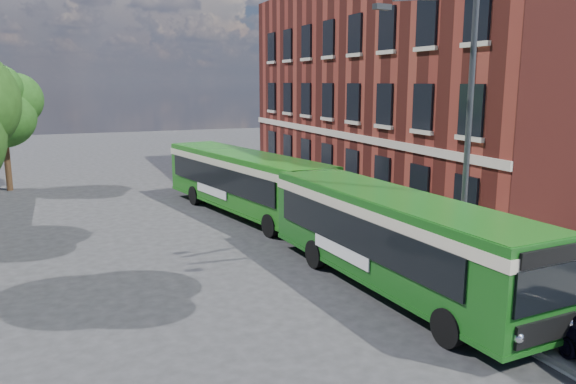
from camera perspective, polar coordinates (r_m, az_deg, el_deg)
name	(u,v)px	position (r m, az deg, el deg)	size (l,w,h in m)	color
ground	(283,289)	(17.93, -0.51, -9.86)	(120.00, 120.00, 0.00)	#252527
pavement	(356,213)	(27.72, 6.88, -2.18)	(6.00, 48.00, 0.15)	gray
kerb_line	(298,221)	(26.43, 1.07, -2.92)	(0.12, 48.00, 0.01)	beige
brick_office	(431,72)	(34.15, 14.36, 11.72)	(12.10, 26.00, 14.20)	maroon
street_lamp	(458,138)	(17.53, 16.90, 5.31)	(2.96, 2.38, 9.00)	#3A3C3F
bus_stop_sign	(525,261)	(17.07, 22.94, -6.51)	(0.35, 0.08, 2.52)	#3A3C3F
bus_front	(393,233)	(17.72, 10.66, -4.08)	(3.41, 11.61, 3.02)	#155215
bus_rear	(244,177)	(27.50, -4.49, 1.50)	(4.94, 12.60, 3.02)	#1B6616
pedestrian_a	(506,253)	(19.25, 21.23, -5.83)	(0.66, 0.44, 1.81)	black
pedestrian_b	(506,250)	(19.81, 21.28, -5.48)	(0.84, 0.66, 1.74)	black
tree_right	(3,106)	(37.11, -26.97, 7.77)	(4.38, 4.16, 7.39)	#352013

